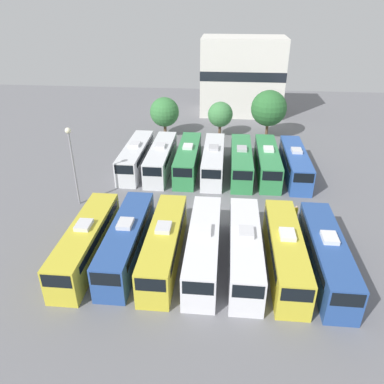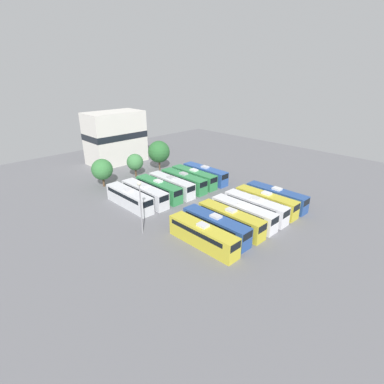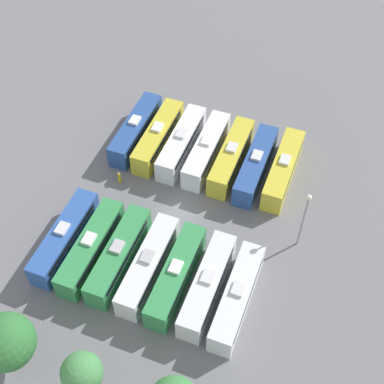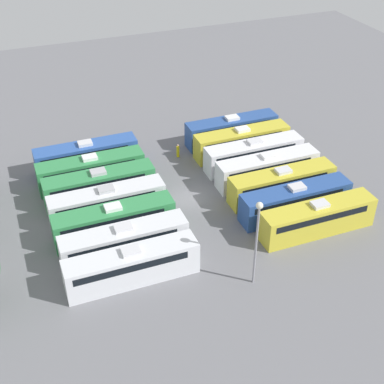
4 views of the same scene
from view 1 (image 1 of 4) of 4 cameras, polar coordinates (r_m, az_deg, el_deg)
name	(u,v)px [view 1 (image 1 of 4)]	position (r m, az deg, el deg)	size (l,w,h in m)	color
ground_plane	(209,208)	(39.96, 2.60, -2.39)	(111.16, 111.16, 0.00)	slate
bus_0	(86,241)	(33.15, -15.78, -7.13)	(2.52, 11.79, 3.49)	gold
bus_1	(127,239)	(32.56, -9.90, -7.09)	(2.52, 11.79, 3.49)	#284C93
bus_2	(164,243)	(31.71, -4.25, -7.77)	(2.52, 11.79, 3.49)	gold
bus_3	(204,245)	(31.37, 1.77, -8.14)	(2.52, 11.79, 3.49)	white
bus_4	(245,248)	(31.38, 8.06, -8.43)	(2.52, 11.79, 3.49)	white
bus_5	(285,250)	(31.74, 13.99, -8.62)	(2.52, 11.79, 3.49)	gold
bus_6	(326,254)	(32.32, 19.77, -8.84)	(2.52, 11.79, 3.49)	#284C93
bus_7	(136,156)	(48.88, -8.53, 5.49)	(2.52, 11.79, 3.49)	silver
bus_8	(161,157)	(48.00, -4.74, 5.29)	(2.52, 11.79, 3.49)	silver
bus_9	(188,158)	(47.61, -0.62, 5.19)	(2.52, 11.79, 3.49)	#338C4C
bus_10	(213,159)	(47.30, 3.27, 4.98)	(2.52, 11.79, 3.49)	silver
bus_11	(241,160)	(47.32, 7.49, 4.79)	(2.52, 11.79, 3.49)	#338C4C
bus_12	(267,161)	(47.74, 11.41, 4.68)	(2.52, 11.79, 3.49)	#338C4C
bus_13	(295,162)	(48.06, 15.41, 4.36)	(2.52, 11.79, 3.49)	#2D56A8
worker_person	(296,214)	(38.74, 15.52, -3.22)	(0.36, 0.36, 1.70)	gold
light_pole	(72,154)	(40.07, -17.85, 5.46)	(0.60, 0.60, 8.58)	gray
tree_0	(165,112)	(59.56, -4.21, 12.05)	(4.52, 4.52, 6.14)	brown
tree_1	(220,115)	(59.27, 4.33, 11.69)	(3.86, 3.86, 5.54)	brown
tree_2	(269,108)	(59.50, 11.63, 12.38)	(5.42, 5.42, 7.42)	brown
depot_building	(242,76)	(72.03, 7.64, 17.13)	(14.84, 8.60, 13.53)	silver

